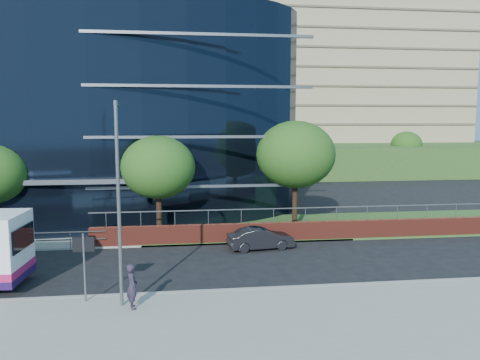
{
  "coord_description": "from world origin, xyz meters",
  "views": [
    {
      "loc": [
        8.38,
        -20.36,
        7.34
      ],
      "look_at": [
        12.01,
        8.0,
        3.79
      ],
      "focal_mm": 35.0,
      "sensor_mm": 36.0,
      "label": 1
    }
  ],
  "objects": [
    {
      "name": "tree_far_c",
      "position": [
        7.0,
        9.0,
        4.54
      ],
      "size": [
        4.62,
        4.62,
        6.51
      ],
      "color": "black",
      "rests_on": "ground"
    },
    {
      "name": "apartment_block",
      "position": [
        32.0,
        57.21,
        11.11
      ],
      "size": [
        60.0,
        42.0,
        30.0
      ],
      "color": "#2D511E",
      "rests_on": "ground"
    },
    {
      "name": "parked_car",
      "position": [
        12.94,
        5.74,
        0.63
      ],
      "size": [
        3.98,
        1.84,
        1.26
      ],
      "primitive_type": "imported",
      "rotation": [
        0.0,
        0.0,
        1.71
      ],
      "color": "black",
      "rests_on": "ground"
    },
    {
      "name": "street_sign",
      "position": [
        4.5,
        -1.59,
        2.15
      ],
      "size": [
        0.85,
        0.09,
        2.8
      ],
      "color": "slate",
      "rests_on": "pavement_near"
    },
    {
      "name": "pedestrian",
      "position": [
        6.46,
        -2.56,
        1.03
      ],
      "size": [
        0.59,
        0.74,
        1.77
      ],
      "primitive_type": "imported",
      "rotation": [
        0.0,
        0.0,
        1.87
      ],
      "color": "#292131",
      "rests_on": "pavement_near"
    },
    {
      "name": "streetlight_east",
      "position": [
        6.0,
        -2.17,
        4.44
      ],
      "size": [
        0.15,
        0.77,
        8.0
      ],
      "color": "slate",
      "rests_on": "pavement_near"
    },
    {
      "name": "retaining_wall",
      "position": [
        20.0,
        7.3,
        0.61
      ],
      "size": [
        34.0,
        0.4,
        2.11
      ],
      "color": "maroon",
      "rests_on": "ground"
    },
    {
      "name": "tree_far_d",
      "position": [
        16.0,
        10.0,
        5.19
      ],
      "size": [
        5.28,
        5.28,
        7.44
      ],
      "color": "black",
      "rests_on": "ground"
    },
    {
      "name": "tree_dist_e",
      "position": [
        24.0,
        40.0,
        4.54
      ],
      "size": [
        4.62,
        4.62,
        6.51
      ],
      "color": "black",
      "rests_on": "ground"
    },
    {
      "name": "tree_dist_f",
      "position": [
        40.0,
        42.0,
        4.21
      ],
      "size": [
        4.29,
        4.29,
        6.05
      ],
      "color": "black",
      "rests_on": "ground"
    },
    {
      "name": "glass_office",
      "position": [
        -4.0,
        20.85,
        8.0
      ],
      "size": [
        44.0,
        23.1,
        16.0
      ],
      "color": "black",
      "rests_on": "ground"
    },
    {
      "name": "grass_verge",
      "position": [
        24.0,
        11.0,
        0.06
      ],
      "size": [
        36.0,
        8.0,
        0.12
      ],
      "primitive_type": "cube",
      "color": "#2D511E",
      "rests_on": "ground"
    }
  ]
}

